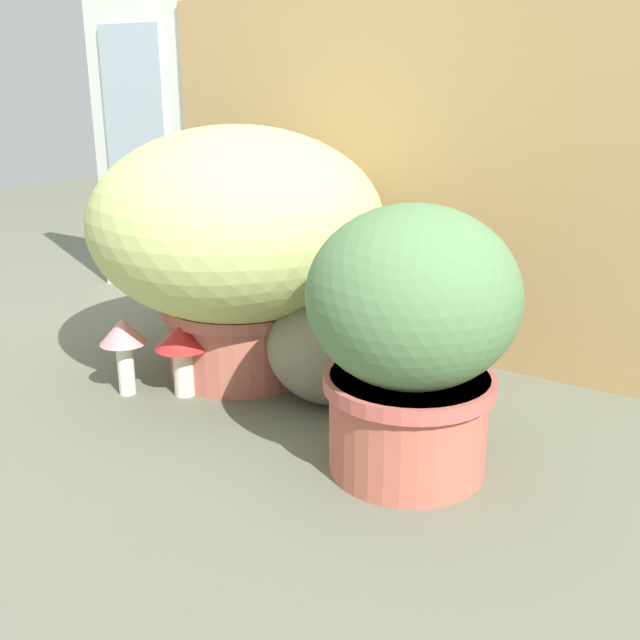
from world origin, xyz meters
TOP-DOWN VIEW (x-y plane):
  - ground_plane at (0.00, 0.00)m, footprint 6.00×6.00m
  - cardboard_backdrop at (-0.01, 0.47)m, footprint 1.23×0.03m
  - window_panel_white at (-0.81, 0.49)m, footprint 0.35×0.05m
  - grass_planter at (-0.19, 0.14)m, footprint 0.59×0.59m
  - leafy_planter at (0.29, -0.03)m, footprint 0.33×0.33m
  - cat at (0.08, 0.12)m, footprint 0.39×0.26m
  - mushroom_ornament_red at (-0.21, -0.01)m, footprint 0.11×0.11m
  - mushroom_ornament_pink at (-0.31, -0.07)m, footprint 0.09×0.09m

SIDE VIEW (x-z plane):
  - ground_plane at x=0.00m, z-range 0.00..0.00m
  - mushroom_ornament_red at x=-0.21m, z-range 0.03..0.18m
  - mushroom_ornament_pink at x=-0.31m, z-range 0.04..0.19m
  - cat at x=0.08m, z-range -0.04..0.28m
  - leafy_planter at x=0.29m, z-range 0.02..0.45m
  - grass_planter at x=-0.19m, z-range 0.04..0.56m
  - cardboard_backdrop at x=-0.01m, z-range 0.00..0.78m
  - window_panel_white at x=-0.81m, z-range 0.00..0.85m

